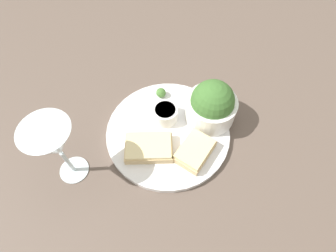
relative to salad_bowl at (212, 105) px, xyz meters
The scene contains 8 objects.
ground_plane 0.12m from the salad_bowl, 16.22° to the right, with size 4.00×4.00×0.00m, color brown.
dinner_plate 0.12m from the salad_bowl, 16.22° to the right, with size 0.28×0.28×0.01m.
salad_bowl is the anchor object (origin of this frame).
sauce_ramekin 0.11m from the salad_bowl, 35.14° to the right, with size 0.06×0.06×0.04m.
cheese_toast_near 0.17m from the salad_bowl, ahead, with size 0.12×0.12×0.03m.
cheese_toast_far 0.11m from the salad_bowl, 29.26° to the left, with size 0.10×0.09×0.03m.
wine_glass 0.33m from the salad_bowl, 14.73° to the right, with size 0.09×0.09×0.17m.
garnish 0.13m from the salad_bowl, 66.68° to the right, with size 0.02×0.02×0.02m.
Camera 1 is at (0.19, 0.24, 0.53)m, focal length 28.00 mm.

